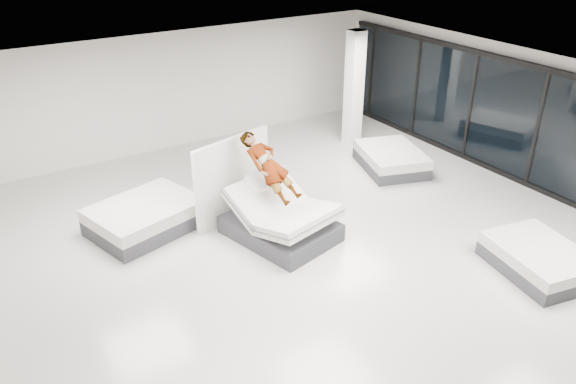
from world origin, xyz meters
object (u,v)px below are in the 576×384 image
(person, at_px, (269,176))
(column, at_px, (354,89))
(hero_bed, at_px, (281,220))
(flat_bed_left_far, at_px, (145,217))
(flat_bed_right_far, at_px, (391,159))
(flat_bed_right_near, at_px, (539,259))
(remote, at_px, (290,187))
(divider_panel, at_px, (233,179))

(person, relative_size, column, 0.53)
(column, bearing_deg, hero_bed, -143.23)
(flat_bed_left_far, bearing_deg, flat_bed_right_far, -3.80)
(flat_bed_right_far, xyz_separation_m, flat_bed_right_near, (-0.78, -4.97, -0.01))
(person, height_order, flat_bed_right_near, person)
(remote, bearing_deg, column, 24.57)
(divider_panel, bearing_deg, flat_bed_right_far, -14.03)
(hero_bed, distance_m, column, 5.66)
(remote, relative_size, flat_bed_right_near, 0.07)
(flat_bed_right_far, bearing_deg, hero_bed, -162.13)
(flat_bed_right_far, distance_m, flat_bed_right_near, 5.03)
(hero_bed, xyz_separation_m, remote, (0.22, 0.02, 0.67))
(person, height_order, flat_bed_left_far, person)
(remote, bearing_deg, person, 122.15)
(flat_bed_right_far, xyz_separation_m, flat_bed_left_far, (-6.45, 0.43, 0.03))
(column, bearing_deg, flat_bed_right_far, -96.79)
(flat_bed_right_near, bearing_deg, person, 131.72)
(hero_bed, bearing_deg, flat_bed_right_near, -46.58)
(hero_bed, bearing_deg, remote, 4.08)
(divider_panel, distance_m, flat_bed_left_far, 2.00)
(divider_panel, height_order, column, column)
(flat_bed_right_far, relative_size, column, 0.70)
(remote, xyz_separation_m, flat_bed_right_near, (3.20, -3.63, -0.82))
(person, relative_size, flat_bed_right_near, 0.82)
(hero_bed, height_order, remote, hero_bed)
(hero_bed, relative_size, divider_panel, 1.19)
(person, distance_m, column, 5.43)
(person, bearing_deg, hero_bed, -90.00)
(remote, relative_size, flat_bed_right_far, 0.06)
(remote, height_order, flat_bed_right_near, remote)
(divider_panel, distance_m, flat_bed_right_far, 4.68)
(hero_bed, xyz_separation_m, flat_bed_right_far, (4.20, 1.35, -0.14))
(person, xyz_separation_m, flat_bed_right_far, (4.27, 1.05, -1.02))
(hero_bed, height_order, person, person)
(flat_bed_left_far, distance_m, column, 6.98)
(person, bearing_deg, flat_bed_right_far, 0.31)
(divider_panel, relative_size, flat_bed_right_near, 0.99)
(flat_bed_right_far, bearing_deg, remote, -161.40)
(remote, xyz_separation_m, divider_panel, (-0.65, 1.23, -0.15))
(remote, distance_m, divider_panel, 1.40)
(divider_panel, bearing_deg, flat_bed_right_near, -66.99)
(remote, distance_m, flat_bed_right_near, 4.91)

